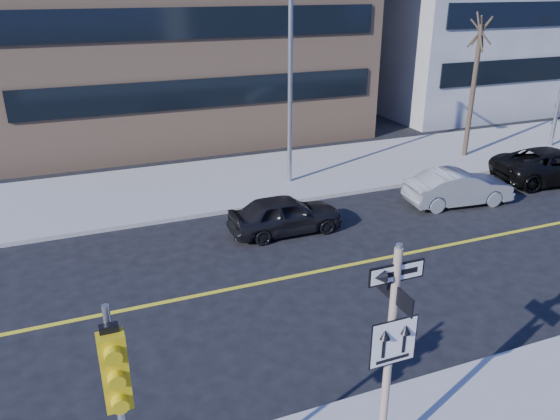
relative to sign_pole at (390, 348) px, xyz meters
name	(u,v)px	position (x,y,z in m)	size (l,w,h in m)	color
ground	(316,375)	(0.00, 2.51, -2.44)	(120.00, 120.00, 0.00)	black
far_sidewalk	(534,142)	(18.00, 14.51, -2.36)	(66.00, 6.00, 0.15)	#A5A39B
sign_pole	(390,348)	(0.00, 0.00, 0.00)	(0.92, 0.92, 4.06)	silver
traffic_signal	(118,391)	(-4.00, -0.15, 0.59)	(0.32, 0.45, 4.00)	gray
parked_car_a	(285,214)	(2.09, 9.33, -1.80)	(3.72, 1.50, 1.27)	black
parked_car_b	(458,188)	(8.95, 9.25, -1.79)	(3.94, 1.37, 1.30)	gray
parked_car_c	(555,165)	(14.23, 9.83, -1.74)	(4.98, 2.30, 1.39)	black
streetlight_a	(293,66)	(4.00, 13.27, 2.32)	(0.55, 2.25, 8.00)	gray
street_tree_west	(480,35)	(13.00, 13.81, 3.09)	(1.80, 1.80, 6.35)	#34291E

